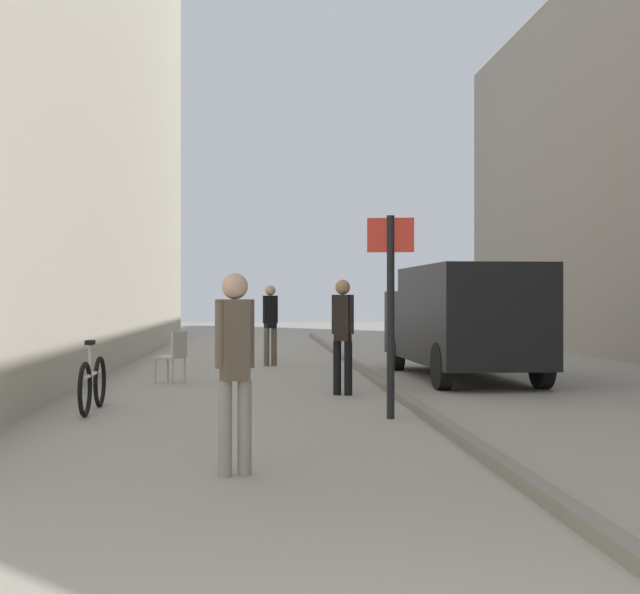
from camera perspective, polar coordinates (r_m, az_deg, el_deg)
ground_plane at (r=14.59m, az=-1.82°, el=-6.13°), size 80.00×80.00×0.00m
kerb_strip at (r=14.73m, az=4.37°, el=-5.84°), size 0.16×40.00×0.12m
pedestrian_main_foreground at (r=7.58m, az=-5.64°, el=-4.06°), size 0.34×0.25×1.76m
pedestrian_mid_block at (r=19.60m, az=-3.29°, el=-1.47°), size 0.34×0.28×1.83m
pedestrian_far_crossing at (r=13.72m, az=1.51°, el=-2.09°), size 0.34×0.28×1.83m
delivery_van at (r=16.73m, az=9.31°, el=-1.37°), size 2.10×5.64×2.13m
street_sign_post at (r=11.09m, az=4.67°, el=-0.06°), size 0.60×0.14×2.60m
bicycle_leaning at (r=12.17m, az=-14.75°, el=-5.55°), size 0.10×1.77×0.98m
cafe_chair_near_window at (r=15.86m, az=-9.59°, el=-3.66°), size 0.60×0.60×0.94m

